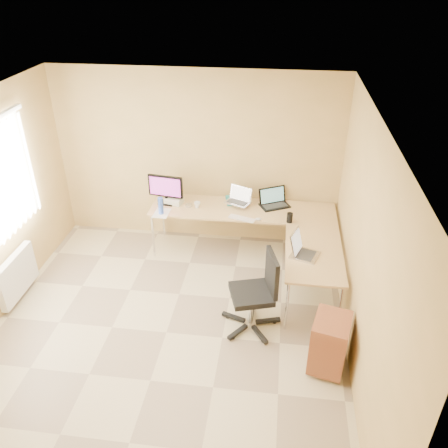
# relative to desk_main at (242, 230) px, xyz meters

# --- Properties ---
(floor) EXTENTS (4.50, 4.50, 0.00)m
(floor) POSITION_rel_desk_main_xyz_m (-0.72, -1.85, -0.36)
(floor) COLOR #C6B68E
(floor) RESTS_ON ground
(ceiling) EXTENTS (4.50, 4.50, 0.00)m
(ceiling) POSITION_rel_desk_main_xyz_m (-0.72, -1.85, 2.24)
(ceiling) COLOR white
(ceiling) RESTS_ON ground
(wall_back) EXTENTS (4.50, 0.00, 4.50)m
(wall_back) POSITION_rel_desk_main_xyz_m (-0.72, 0.40, 0.93)
(wall_back) COLOR tan
(wall_back) RESTS_ON ground
(wall_front) EXTENTS (4.50, 0.00, 4.50)m
(wall_front) POSITION_rel_desk_main_xyz_m (-0.72, -4.10, 0.93)
(wall_front) COLOR tan
(wall_front) RESTS_ON ground
(wall_right) EXTENTS (0.00, 4.50, 4.50)m
(wall_right) POSITION_rel_desk_main_xyz_m (1.38, -1.85, 0.93)
(wall_right) COLOR tan
(wall_right) RESTS_ON ground
(desk_main) EXTENTS (2.65, 0.70, 0.73)m
(desk_main) POSITION_rel_desk_main_xyz_m (0.00, 0.00, 0.00)
(desk_main) COLOR tan
(desk_main) RESTS_ON ground
(desk_return) EXTENTS (0.70, 1.30, 0.73)m
(desk_return) POSITION_rel_desk_main_xyz_m (0.98, -1.00, 0.00)
(desk_return) COLOR tan
(desk_return) RESTS_ON ground
(monitor) EXTENTS (0.54, 0.24, 0.44)m
(monitor) POSITION_rel_desk_main_xyz_m (-1.13, 0.02, 0.59)
(monitor) COLOR black
(monitor) RESTS_ON desk_main
(book_stack) EXTENTS (0.25, 0.31, 0.04)m
(book_stack) POSITION_rel_desk_main_xyz_m (-0.16, 0.20, 0.39)
(book_stack) COLOR #227B7A
(book_stack) RESTS_ON desk_main
(laptop_center) EXTENTS (0.42, 0.38, 0.22)m
(laptop_center) POSITION_rel_desk_main_xyz_m (-0.08, 0.09, 0.52)
(laptop_center) COLOR silver
(laptop_center) RESTS_ON desk_main
(laptop_black) EXTENTS (0.50, 0.46, 0.26)m
(laptop_black) POSITION_rel_desk_main_xyz_m (0.45, 0.14, 0.49)
(laptop_black) COLOR black
(laptop_black) RESTS_ON desk_main
(keyboard) EXTENTS (0.39, 0.21, 0.02)m
(keyboard) POSITION_rel_desk_main_xyz_m (0.02, -0.30, 0.37)
(keyboard) COLOR silver
(keyboard) RESTS_ON desk_main
(mouse) EXTENTS (0.09, 0.06, 0.03)m
(mouse) POSITION_rel_desk_main_xyz_m (0.24, -0.30, 0.38)
(mouse) COLOR silver
(mouse) RESTS_ON desk_main
(mug) EXTENTS (0.11, 0.11, 0.09)m
(mug) POSITION_rel_desk_main_xyz_m (-0.66, -0.04, 0.41)
(mug) COLOR white
(mug) RESTS_ON desk_main
(cd_stack) EXTENTS (0.13, 0.13, 0.03)m
(cd_stack) POSITION_rel_desk_main_xyz_m (-0.79, -0.02, 0.38)
(cd_stack) COLOR silver
(cd_stack) RESTS_ON desk_main
(water_bottle) EXTENTS (0.08, 0.08, 0.25)m
(water_bottle) POSITION_rel_desk_main_xyz_m (-1.13, -0.30, 0.49)
(water_bottle) COLOR blue
(water_bottle) RESTS_ON desk_main
(papers) EXTENTS (0.22, 0.30, 0.01)m
(papers) POSITION_rel_desk_main_xyz_m (-1.13, -0.28, 0.37)
(papers) COLOR white
(papers) RESTS_ON desk_main
(white_box) EXTENTS (0.29, 0.24, 0.09)m
(white_box) POSITION_rel_desk_main_xyz_m (-1.02, 0.04, 0.41)
(white_box) COLOR beige
(white_box) RESTS_ON desk_main
(desk_fan) EXTENTS (0.29, 0.29, 0.29)m
(desk_fan) POSITION_rel_desk_main_xyz_m (-1.13, 0.20, 0.51)
(desk_fan) COLOR white
(desk_fan) RESTS_ON desk_main
(black_cup) EXTENTS (0.08, 0.08, 0.14)m
(black_cup) POSITION_rel_desk_main_xyz_m (0.67, -0.30, 0.43)
(black_cup) COLOR black
(black_cup) RESTS_ON desk_main
(laptop_return) EXTENTS (0.45, 0.40, 0.25)m
(laptop_return) POSITION_rel_desk_main_xyz_m (0.86, -1.09, 0.49)
(laptop_return) COLOR silver
(laptop_return) RESTS_ON desk_return
(office_chair) EXTENTS (0.76, 0.76, 1.01)m
(office_chair) POSITION_rel_desk_main_xyz_m (0.25, -1.60, 0.14)
(office_chair) COLOR black
(office_chair) RESTS_ON ground
(cabinet) EXTENTS (0.46, 0.52, 0.62)m
(cabinet) POSITION_rel_desk_main_xyz_m (1.13, -2.14, -0.01)
(cabinet) COLOR #A05F26
(cabinet) RESTS_ON ground
(radiator) EXTENTS (0.09, 0.80, 0.55)m
(radiator) POSITION_rel_desk_main_xyz_m (-2.75, -1.45, -0.02)
(radiator) COLOR white
(radiator) RESTS_ON ground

